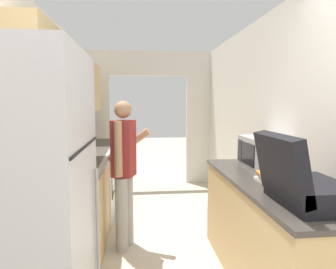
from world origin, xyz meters
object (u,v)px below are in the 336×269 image
refrigerator (24,220)px  suitcase (301,183)px  range_oven (90,184)px  book_stack (274,178)px  person (124,171)px  microwave (262,153)px

refrigerator → suitcase: size_ratio=3.28×
suitcase → range_oven: bearing=126.1°
refrigerator → range_oven: bearing=90.7°
range_oven → book_stack: size_ratio=3.54×
range_oven → person: person is taller
range_oven → suitcase: suitcase is taller
microwave → refrigerator: bearing=-148.2°
suitcase → microwave: suitcase is taller
person → book_stack: 1.51m
refrigerator → suitcase: bearing=3.5°
microwave → book_stack: microwave is taller
refrigerator → person: size_ratio=1.17×
person → book_stack: (1.23, -0.86, 0.11)m
refrigerator → person: bearing=72.3°
book_stack → refrigerator: bearing=-160.3°
suitcase → person: bearing=130.2°
microwave → book_stack: size_ratio=1.72×
suitcase → refrigerator: bearing=-176.5°
microwave → suitcase: bearing=-100.5°
range_oven → suitcase: bearing=-53.9°
person → suitcase: size_ratio=2.81×
range_oven → book_stack: 2.52m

